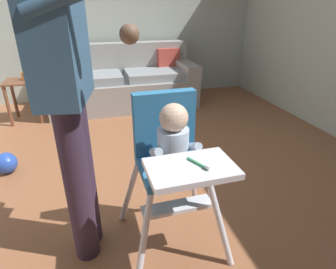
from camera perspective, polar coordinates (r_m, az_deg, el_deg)
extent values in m
cube|color=#925939|center=(2.46, -1.33, -10.66)|extent=(5.86, 6.81, 0.10)
cube|color=#AEB9B0|center=(4.60, -10.36, 23.43)|extent=(5.06, 0.06, 2.57)
cube|color=gray|center=(4.19, -8.77, 8.33)|extent=(2.03, 0.84, 0.40)
cube|color=gray|center=(4.41, -9.72, 14.86)|extent=(2.03, 0.22, 0.46)
cube|color=gray|center=(4.12, -22.13, 10.84)|extent=(0.20, 0.84, 0.20)
cube|color=gray|center=(4.31, 3.54, 13.17)|extent=(0.20, 0.84, 0.20)
cube|color=gray|center=(4.05, -15.16, 10.93)|extent=(0.80, 0.60, 0.11)
cube|color=gray|center=(4.14, -2.79, 12.07)|extent=(0.80, 0.60, 0.11)
cube|color=#B24238|center=(4.42, 0.04, 14.83)|extent=(0.35, 0.14, 0.34)
cylinder|color=white|center=(1.57, -4.99, -20.79)|extent=(0.17, 0.17, 0.53)
cylinder|color=white|center=(1.68, 10.57, -17.47)|extent=(0.17, 0.17, 0.53)
cylinder|color=white|center=(1.90, -7.79, -11.50)|extent=(0.17, 0.17, 0.53)
cylinder|color=white|center=(1.99, 4.94, -9.42)|extent=(0.17, 0.17, 0.53)
cube|color=teal|center=(1.60, 0.75, -6.64)|extent=(0.37, 0.37, 0.05)
cube|color=teal|center=(1.63, -0.76, 2.38)|extent=(0.36, 0.08, 0.37)
cube|color=white|center=(1.28, 4.64, -6.87)|extent=(0.40, 0.27, 0.03)
cube|color=white|center=(1.63, 1.87, -14.40)|extent=(0.40, 0.11, 0.02)
cylinder|color=silver|center=(1.52, 1.00, -2.69)|extent=(0.17, 0.17, 0.22)
sphere|color=beige|center=(1.44, 1.17, 3.42)|extent=(0.15, 0.15, 0.15)
cylinder|color=silver|center=(1.45, -2.48, -3.55)|extent=(0.05, 0.15, 0.10)
cylinder|color=silver|center=(1.51, 5.26, -2.46)|extent=(0.05, 0.15, 0.10)
cylinder|color=#38A366|center=(1.28, 6.04, -5.84)|extent=(0.07, 0.12, 0.01)
cube|color=white|center=(1.25, 8.01, -6.55)|extent=(0.02, 0.03, 0.02)
cylinder|color=#362639|center=(1.63, -17.71, -10.20)|extent=(0.14, 0.14, 0.95)
cylinder|color=#362639|center=(1.73, -16.92, -7.92)|extent=(0.14, 0.14, 0.95)
cube|color=#345674|center=(1.41, -21.53, 18.52)|extent=(0.27, 0.43, 0.62)
sphere|color=brown|center=(1.18, -7.83, 19.45)|extent=(0.08, 0.08, 0.08)
cylinder|color=#345674|center=(1.65, -19.28, 19.54)|extent=(0.07, 0.07, 0.56)
sphere|color=#284CB7|center=(2.90, -29.94, -5.03)|extent=(0.19, 0.19, 0.19)
cube|color=brown|center=(3.97, -27.52, 9.55)|extent=(0.40, 0.40, 0.02)
cylinder|color=brown|center=(3.92, -29.60, 4.91)|extent=(0.04, 0.04, 0.50)
cylinder|color=brown|center=(3.85, -24.72, 5.57)|extent=(0.04, 0.04, 0.50)
cylinder|color=brown|center=(4.23, -28.67, 6.42)|extent=(0.04, 0.04, 0.50)
cylinder|color=brown|center=(4.17, -24.14, 7.06)|extent=(0.04, 0.04, 0.50)
cylinder|color=orange|center=(3.95, -27.01, 10.49)|extent=(0.07, 0.07, 0.10)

